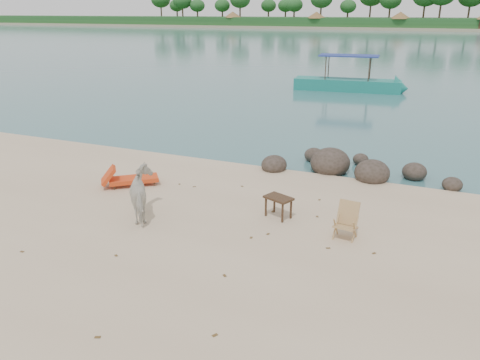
{
  "coord_description": "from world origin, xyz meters",
  "views": [
    {
      "loc": [
        4.68,
        -8.02,
        4.95
      ],
      "look_at": [
        0.44,
        2.0,
        1.0
      ],
      "focal_mm": 35.0,
      "sensor_mm": 36.0,
      "label": 1
    }
  ],
  "objects_px": {
    "cow": "(144,195)",
    "lounge_chair": "(134,178)",
    "side_table": "(278,208)",
    "boat_near": "(349,61)",
    "boulders": "(345,167)",
    "deck_chair": "(346,223)"
  },
  "relations": [
    {
      "from": "deck_chair",
      "to": "boat_near",
      "type": "xyz_separation_m",
      "value": [
        -4.1,
        21.65,
        1.44
      ]
    },
    {
      "from": "deck_chair",
      "to": "boat_near",
      "type": "relative_size",
      "value": 0.11
    },
    {
      "from": "boulders",
      "to": "boat_near",
      "type": "height_order",
      "value": "boat_near"
    },
    {
      "from": "boulders",
      "to": "deck_chair",
      "type": "xyz_separation_m",
      "value": [
        0.92,
        -4.72,
        0.23
      ]
    },
    {
      "from": "side_table",
      "to": "boat_near",
      "type": "bearing_deg",
      "value": 118.26
    },
    {
      "from": "side_table",
      "to": "lounge_chair",
      "type": "bearing_deg",
      "value": -164.34
    },
    {
      "from": "cow",
      "to": "deck_chair",
      "type": "xyz_separation_m",
      "value": [
        4.89,
        0.79,
        -0.21
      ]
    },
    {
      "from": "lounge_chair",
      "to": "boat_near",
      "type": "relative_size",
      "value": 0.23
    },
    {
      "from": "deck_chair",
      "to": "boulders",
      "type": "bearing_deg",
      "value": 107.74
    },
    {
      "from": "boulders",
      "to": "lounge_chair",
      "type": "distance_m",
      "value": 6.68
    },
    {
      "from": "boulders",
      "to": "side_table",
      "type": "bearing_deg",
      "value": -101.51
    },
    {
      "from": "boulders",
      "to": "cow",
      "type": "relative_size",
      "value": 4.15
    },
    {
      "from": "lounge_chair",
      "to": "deck_chair",
      "type": "height_order",
      "value": "deck_chair"
    },
    {
      "from": "cow",
      "to": "boulders",
      "type": "bearing_deg",
      "value": -165.55
    },
    {
      "from": "side_table",
      "to": "boulders",
      "type": "bearing_deg",
      "value": 100.49
    },
    {
      "from": "side_table",
      "to": "lounge_chair",
      "type": "relative_size",
      "value": 0.38
    },
    {
      "from": "boulders",
      "to": "boat_near",
      "type": "relative_size",
      "value": 0.8
    },
    {
      "from": "boulders",
      "to": "side_table",
      "type": "distance_m",
      "value": 4.3
    },
    {
      "from": "cow",
      "to": "lounge_chair",
      "type": "xyz_separation_m",
      "value": [
        -1.6,
        1.82,
        -0.35
      ]
    },
    {
      "from": "side_table",
      "to": "boat_near",
      "type": "xyz_separation_m",
      "value": [
        -2.32,
        21.15,
        1.58
      ]
    },
    {
      "from": "cow",
      "to": "deck_chair",
      "type": "relative_size",
      "value": 1.8
    },
    {
      "from": "lounge_chair",
      "to": "boat_near",
      "type": "bearing_deg",
      "value": 44.31
    }
  ]
}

